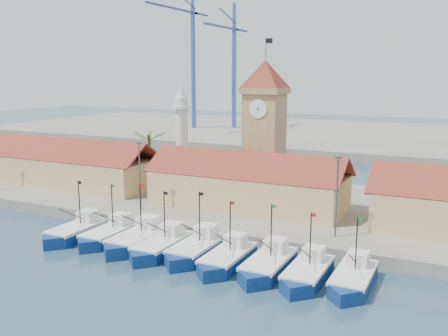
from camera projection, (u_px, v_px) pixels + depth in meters
The scene contains 20 objects.
ground at pixel (170, 265), 50.89m from camera, with size 400.00×400.00×0.00m, color #1B384A.
quay at pixel (258, 204), 71.97m from camera, with size 140.00×32.00×1.50m, color gray.
terminal at pixel (367, 137), 147.96m from camera, with size 240.00×80.00×2.00m, color gray.
boat_0 at pixel (76, 232), 59.22m from camera, with size 3.48×9.53×7.21m.
boat_1 at pixel (109, 235), 58.14m from camera, with size 3.39×9.28×7.02m.
boat_2 at pixel (137, 240), 56.20m from camera, with size 3.63×9.94×7.52m.
boat_3 at pixel (161, 247), 54.12m from camera, with size 3.45×9.46×7.16m.
boat_4 at pixel (196, 250), 53.08m from camera, with size 3.54×9.71×7.35m.
boat_5 at pixel (227, 260), 50.47m from camera, with size 3.39×9.28×7.02m.
boat_6 at pixel (267, 266), 48.71m from camera, with size 3.46×9.48×7.17m.
boat_7 at pixel (307, 274), 46.78m from camera, with size 3.31×9.07×6.86m.
boat_8 at pixel (353, 280), 45.49m from camera, with size 3.27×8.96×6.78m.
hall_left at pixel (68, 169), 81.58m from camera, with size 31.20×10.13×7.61m.
hall_center at pixel (248, 188), 67.84m from camera, with size 27.04×10.13×7.61m.
clock_tower at pixel (264, 126), 71.67m from camera, with size 5.80×5.80×22.70m.
minaret at pixel (182, 134), 80.30m from camera, with size 3.00×3.00×16.30m.
palm_tree at pixel (150, 155), 81.32m from camera, with size 5.60×5.03×8.39m.
lamp_posts at pixel (225, 182), 60.09m from camera, with size 80.70×0.25×9.03m.
crane_blue_far at pixel (190, 50), 157.91m from camera, with size 1.00×35.76×44.50m.
crane_blue_near at pixel (233, 60), 159.34m from camera, with size 1.00×30.39×39.46m.
Camera 1 is at (26.03, -40.93, 19.15)m, focal length 40.00 mm.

